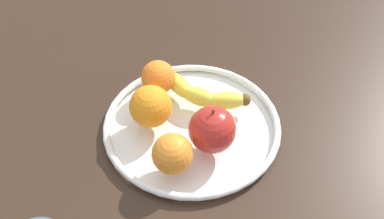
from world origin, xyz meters
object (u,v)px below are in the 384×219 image
object	(u,v)px
orange_back_left	(158,77)
orange_back_right	(151,106)
apple	(212,130)
orange_front_right	(172,154)
fruit_bowl	(192,125)
banana	(203,94)

from	to	relation	value
orange_back_left	orange_back_right	bearing A→B (deg)	-88.42
orange_back_right	orange_back_left	distance (cm)	7.85
apple	orange_front_right	size ratio (longest dim) A/B	1.32
orange_front_right	fruit_bowl	bearing A→B (deg)	80.05
orange_back_right	apple	bearing A→B (deg)	-20.36
banana	orange_front_right	world-z (taller)	orange_front_right
orange_back_right	fruit_bowl	bearing A→B (deg)	6.25
banana	apple	bearing A→B (deg)	-57.97
apple	orange_back_right	size ratio (longest dim) A/B	1.18
fruit_bowl	banana	size ratio (longest dim) A/B	1.82
banana	orange_back_right	xyz separation A→B (cm)	(-8.19, -6.09, 2.03)
fruit_bowl	apple	bearing A→B (deg)	-50.83
banana	fruit_bowl	bearing A→B (deg)	-86.00
fruit_bowl	apple	distance (cm)	7.73
fruit_bowl	apple	size ratio (longest dim) A/B	3.63
orange_back_right	orange_front_right	world-z (taller)	orange_back_right
fruit_bowl	orange_back_right	distance (cm)	8.24
banana	orange_back_left	world-z (taller)	orange_back_left
fruit_bowl	orange_front_right	world-z (taller)	orange_front_right
banana	orange_back_right	world-z (taller)	orange_back_right
banana	orange_back_left	xyz separation A→B (cm)	(-8.41, 1.74, 1.52)
fruit_bowl	orange_front_right	bearing A→B (deg)	-99.95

